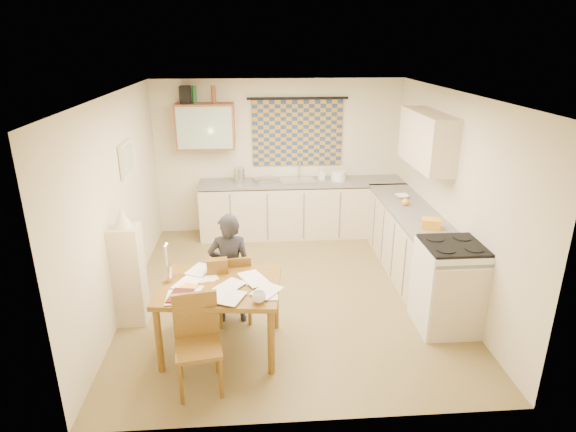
{
  "coord_description": "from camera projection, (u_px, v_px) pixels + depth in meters",
  "views": [
    {
      "loc": [
        -0.42,
        -5.48,
        3.06
      ],
      "look_at": [
        -0.0,
        0.2,
        0.97
      ],
      "focal_mm": 30.0,
      "sensor_mm": 36.0,
      "label": 1
    }
  ],
  "objects": [
    {
      "name": "floor",
      "position": [
        289.0,
        292.0,
        6.22
      ],
      "size": [
        4.0,
        4.5,
        0.02
      ],
      "primitive_type": "cube",
      "color": "brown",
      "rests_on": "ground"
    },
    {
      "name": "wall_cabinet_glass",
      "position": [
        204.0,
        128.0,
        7.3
      ],
      "size": [
        0.84,
        0.02,
        0.64
      ],
      "primitive_type": "cube",
      "color": "#99B2A5",
      "rests_on": "wall_back"
    },
    {
      "name": "shelf_stand",
      "position": [
        129.0,
        275.0,
        5.38
      ],
      "size": [
        0.32,
        0.3,
        1.17
      ],
      "primitive_type": "cube",
      "color": "beige",
      "rests_on": "floor"
    },
    {
      "name": "fruit_orange",
      "position": [
        405.0,
        202.0,
        6.6
      ],
      "size": [
        0.1,
        0.1,
        0.1
      ],
      "primitive_type": "sphere",
      "color": "orange",
      "rests_on": "counter_right"
    },
    {
      "name": "sink",
      "position": [
        298.0,
        184.0,
        7.76
      ],
      "size": [
        0.6,
        0.51,
        0.1
      ],
      "primitive_type": "cube",
      "rotation": [
        0.0,
        0.0,
        0.12
      ],
      "color": "silver",
      "rests_on": "counter_back"
    },
    {
      "name": "window_blind",
      "position": [
        297.0,
        133.0,
        7.74
      ],
      "size": [
        1.45,
        0.03,
        1.05
      ],
      "primitive_type": "cube",
      "color": "navy",
      "rests_on": "wall_back"
    },
    {
      "name": "eyeglasses",
      "position": [
        229.0,
        299.0,
        4.54
      ],
      "size": [
        0.14,
        0.08,
        0.02
      ],
      "primitive_type": "cube",
      "rotation": [
        0.0,
        0.0,
        -0.31
      ],
      "color": "black",
      "rests_on": "dining_table"
    },
    {
      "name": "stove",
      "position": [
        449.0,
        286.0,
        5.31
      ],
      "size": [
        0.66,
        0.66,
        1.01
      ],
      "color": "white",
      "rests_on": "floor"
    },
    {
      "name": "orange_box",
      "position": [
        182.0,
        298.0,
        4.54
      ],
      "size": [
        0.13,
        0.1,
        0.04
      ],
      "primitive_type": "cube",
      "rotation": [
        0.0,
        0.0,
        -0.22
      ],
      "color": "orange",
      "rests_on": "dining_table"
    },
    {
      "name": "magazine",
      "position": [
        170.0,
        296.0,
        4.6
      ],
      "size": [
        0.31,
        0.35,
        0.03
      ],
      "primitive_type": "imported",
      "rotation": [
        0.0,
        0.0,
        -0.18
      ],
      "color": "maroon",
      "rests_on": "dining_table"
    },
    {
      "name": "book",
      "position": [
        179.0,
        288.0,
        4.75
      ],
      "size": [
        0.34,
        0.35,
        0.02
      ],
      "primitive_type": "imported",
      "rotation": [
        0.0,
        0.0,
        -0.47
      ],
      "color": "orange",
      "rests_on": "dining_table"
    },
    {
      "name": "bottle_brown",
      "position": [
        214.0,
        94.0,
        7.31
      ],
      "size": [
        0.09,
        0.09,
        0.26
      ],
      "primitive_type": "cylinder",
      "rotation": [
        0.0,
        0.0,
        -0.35
      ],
      "color": "brown",
      "rests_on": "wall_cabinet"
    },
    {
      "name": "framed_print",
      "position": [
        126.0,
        158.0,
        5.87
      ],
      "size": [
        0.04,
        0.5,
        0.4
      ],
      "primitive_type": "cube",
      "color": "beige",
      "rests_on": "wall_left"
    },
    {
      "name": "letter_rack",
      "position": [
        217.0,
        266.0,
        5.05
      ],
      "size": [
        0.23,
        0.13,
        0.16
      ],
      "primitive_type": "cube",
      "rotation": [
        0.0,
        0.0,
        0.13
      ],
      "color": "brown",
      "rests_on": "dining_table"
    },
    {
      "name": "speaker",
      "position": [
        185.0,
        95.0,
        7.28
      ],
      "size": [
        0.16,
        0.2,
        0.26
      ],
      "primitive_type": "cube",
      "rotation": [
        0.0,
        0.0,
        0.01
      ],
      "color": "black",
      "rests_on": "wall_cabinet"
    },
    {
      "name": "wall_front",
      "position": [
        312.0,
        293.0,
        3.67
      ],
      "size": [
        4.0,
        0.02,
        2.5
      ],
      "primitive_type": "cube",
      "color": "beige",
      "rests_on": "floor"
    },
    {
      "name": "wall_cabinet",
      "position": [
        205.0,
        126.0,
        7.46
      ],
      "size": [
        0.9,
        0.34,
        0.7
      ],
      "primitive_type": "cube",
      "color": "brown",
      "rests_on": "wall_back"
    },
    {
      "name": "kettle",
      "position": [
        239.0,
        175.0,
        7.64
      ],
      "size": [
        0.18,
        0.18,
        0.24
      ],
      "primitive_type": "cylinder",
      "rotation": [
        0.0,
        0.0,
        0.02
      ],
      "color": "silver",
      "rests_on": "counter_back"
    },
    {
      "name": "mug",
      "position": [
        259.0,
        297.0,
        4.49
      ],
      "size": [
        0.2,
        0.2,
        0.1
      ],
      "primitive_type": "imported",
      "rotation": [
        0.0,
        0.0,
        -0.31
      ],
      "color": "white",
      "rests_on": "dining_table"
    },
    {
      "name": "wall_right",
      "position": [
        452.0,
        196.0,
        5.92
      ],
      "size": [
        0.02,
        4.5,
        2.5
      ],
      "primitive_type": "cube",
      "color": "beige",
      "rests_on": "floor"
    },
    {
      "name": "wall_left",
      "position": [
        119.0,
        204.0,
        5.65
      ],
      "size": [
        0.02,
        4.5,
        2.5
      ],
      "primitive_type": "cube",
      "color": "beige",
      "rests_on": "floor"
    },
    {
      "name": "bottle_green",
      "position": [
        194.0,
        95.0,
        7.29
      ],
      "size": [
        0.08,
        0.08,
        0.26
      ],
      "primitive_type": "cylinder",
      "rotation": [
        0.0,
        0.0,
        -0.23
      ],
      "color": "#195926",
      "rests_on": "wall_cabinet"
    },
    {
      "name": "wall_back",
      "position": [
        279.0,
        157.0,
        7.9
      ],
      "size": [
        4.0,
        0.02,
        2.5
      ],
      "primitive_type": "cube",
      "color": "beige",
      "rests_on": "floor"
    },
    {
      "name": "upper_cabinet_right",
      "position": [
        427.0,
        139.0,
        6.22
      ],
      "size": [
        0.34,
        1.3,
        0.7
      ],
      "primitive_type": "cube",
      "color": "beige",
      "rests_on": "wall_right"
    },
    {
      "name": "counter_right",
      "position": [
        415.0,
        248.0,
        6.4
      ],
      "size": [
        0.62,
        2.95,
        0.92
      ],
      "color": "beige",
      "rests_on": "floor"
    },
    {
      "name": "candle_holder",
      "position": [
        169.0,
        274.0,
        4.86
      ],
      "size": [
        0.07,
        0.07,
        0.18
      ],
      "primitive_type": "cylinder",
      "rotation": [
        0.0,
        0.0,
        0.14
      ],
      "color": "silver",
      "rests_on": "dining_table"
    },
    {
      "name": "counter_back",
      "position": [
        302.0,
        209.0,
        7.91
      ],
      "size": [
        3.3,
        0.62,
        0.92
      ],
      "color": "beige",
      "rests_on": "floor"
    },
    {
      "name": "dining_table",
      "position": [
        221.0,
        316.0,
        4.96
      ],
      "size": [
        1.29,
        1.03,
        0.75
      ],
      "rotation": [
        0.0,
        0.0,
        -0.1
      ],
      "color": "brown",
      "rests_on": "floor"
    },
    {
      "name": "print_canvas",
      "position": [
        128.0,
        158.0,
        5.87
      ],
      "size": [
        0.01,
        0.42,
        0.32
      ],
      "primitive_type": "cube",
      "color": "beige",
      "rests_on": "wall_left"
    },
    {
      "name": "candle_flame",
      "position": [
        167.0,
        244.0,
        4.76
      ],
      "size": [
        0.02,
        0.02,
        0.02
      ],
      "primitive_type": "sphere",
      "color": "#FFCC66",
      "rests_on": "dining_table"
    },
    {
      "name": "ceiling",
      "position": [
        289.0,
        93.0,
        5.35
      ],
      "size": [
        4.0,
        4.5,
        0.02
      ],
      "primitive_type": "cube",
      "color": "white",
      "rests_on": "floor"
    },
    {
      "name": "papers",
      "position": [
        220.0,
        285.0,
        4.8
      ],
      "size": [
        1.13,
        0.98,
        0.02
      ],
      "rotation": [
        0.0,
        0.0,
        -0.1
      ],
      "color": "white",
      "rests_on": "dining_table"
    },
    {
      "name": "chair_far",
      "position": [
        234.0,
        299.0,
        5.52
      ],
      "size": [
        0.43,
        0.43,
        0.85
      ],
      "rotation": [
        0.0,
        0.0,
        3.29
      ],
      "color": "brown",
      "rests_on": "floor"
    },
    {
      "name": "curtain_rod",
      "position": [
        298.0,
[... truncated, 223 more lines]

